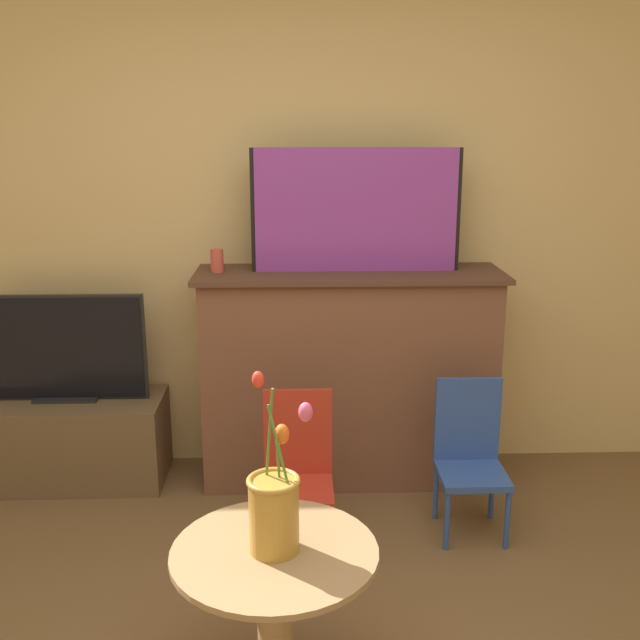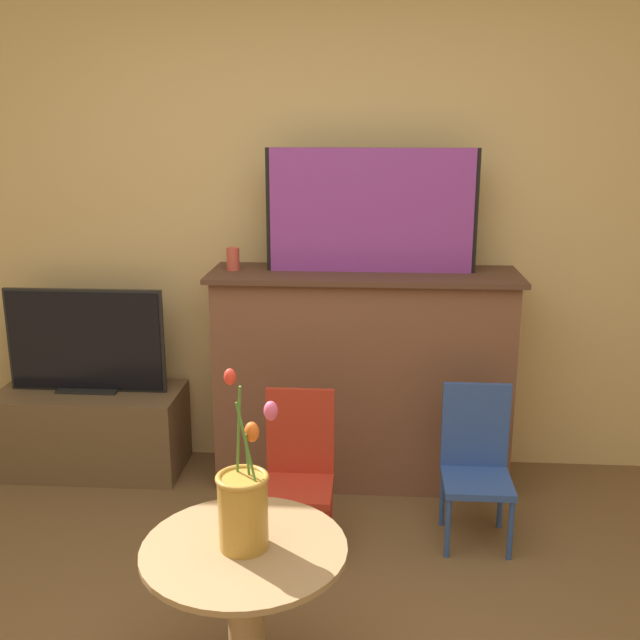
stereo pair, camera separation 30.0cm
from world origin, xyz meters
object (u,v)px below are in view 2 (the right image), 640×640
at_px(chair_red, 299,466).
at_px(vase_tulips, 243,504).
at_px(chair_blue, 476,459).
at_px(tv_monitor, 85,342).
at_px(painting, 371,211).

distance_m(chair_red, vase_tulips, 0.99).
relative_size(chair_red, vase_tulips, 1.28).
relative_size(chair_blue, vase_tulips, 1.28).
bearing_deg(chair_blue, tv_monitor, 164.69).
relative_size(painting, chair_blue, 1.47).
xyz_separation_m(tv_monitor, vase_tulips, (1.09, -1.58, -0.01)).
bearing_deg(painting, vase_tulips, -102.67).
distance_m(tv_monitor, chair_red, 1.37).
relative_size(chair_red, chair_blue, 1.00).
xyz_separation_m(chair_red, vase_tulips, (-0.07, -0.93, 0.32)).
bearing_deg(vase_tulips, tv_monitor, 124.56).
xyz_separation_m(chair_red, chair_blue, (0.77, 0.12, 0.00)).
bearing_deg(tv_monitor, vase_tulips, -55.44).
xyz_separation_m(painting, chair_red, (-0.29, -0.67, -1.01)).
bearing_deg(tv_monitor, chair_blue, -15.31).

